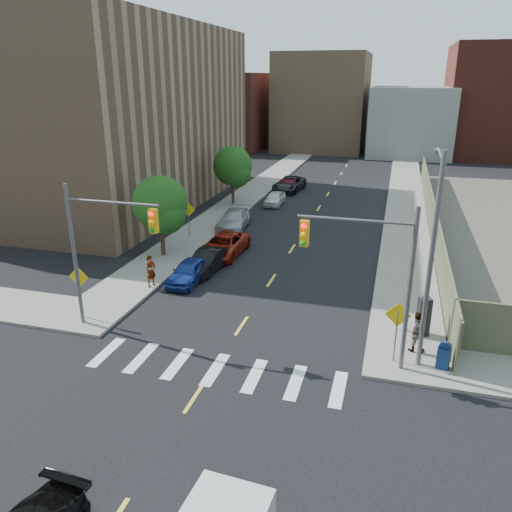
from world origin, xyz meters
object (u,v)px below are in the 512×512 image
Objects in this scene: parked_car_blue at (189,271)px; parked_car_grey at (289,184)px; parked_car_maroon at (289,185)px; pedestrian_west at (151,271)px; parked_car_white at (275,198)px; parked_car_red at (224,245)px; parked_car_silver at (234,220)px; parked_car_black at (208,261)px; payphone at (423,317)px; pedestrian_east at (416,332)px; mailbox at (444,355)px.

parked_car_grey is (0.41, 26.01, 0.08)m from parked_car_blue.
pedestrian_west reaches higher than parked_car_maroon.
parked_car_white is 0.69× the size of parked_car_grey.
parked_car_red is 6.32m from parked_car_silver.
parked_car_blue is at bearing -96.72° from parked_car_black.
parked_car_white is 26.12m from payphone.
pedestrian_east reaches higher than parked_car_white.
parked_car_grey reaches higher than parked_car_maroon.
parked_car_silver is at bearing 112.94° from payphone.
mailbox is at bearing 127.42° from pedestrian_east.
parked_car_blue is 0.73× the size of parked_car_grey.
parked_car_red is at bearing -89.19° from parked_car_white.
payphone reaches higher than parked_car_grey.
parked_car_grey is at bearing 90.81° from parked_car_white.
pedestrian_west is at bearing 152.04° from payphone.
parked_car_maroon is (-0.00, 20.83, -0.05)m from parked_car_red.
parked_car_maroon is at bearing 95.23° from parked_car_black.
parked_car_red is 1.01× the size of parked_car_silver.
pedestrian_west is (-2.10, -27.28, 0.41)m from parked_car_maroon.
parked_car_white is 27.34m from pedestrian_east.
parked_car_white is at bearing 133.41° from mailbox.
parked_car_black reaches higher than mailbox.
parked_car_blue is 26.01m from parked_car_grey.
parked_car_black is 1.10× the size of parked_car_white.
payphone is (12.61, -29.07, 0.41)m from parked_car_maroon.
payphone reaches higher than parked_car_white.
payphone reaches higher than parked_car_blue.
pedestrian_west is at bearing 179.62° from mailbox.
parked_car_blue is 15.01m from mailbox.
parked_car_silver reaches higher than parked_car_white.
parked_car_red is 4.29× the size of mailbox.
parked_car_blue is at bearing 172.36° from mailbox.
parked_car_maroon is (0.41, 25.79, -0.02)m from parked_car_blue.
pedestrian_west is (-2.10, -6.45, 0.36)m from parked_car_red.
parked_car_red is 1.38× the size of parked_car_white.
pedestrian_east is at bearing -67.08° from parked_car_maroon.
parked_car_grey is at bearing 91.55° from parked_car_blue.
parked_car_red is at bearing -88.87° from parked_car_maroon.
parked_car_white is at bearing 91.25° from parked_car_blue.
parked_car_grey is at bearing -75.31° from pedestrian_east.
parked_car_red is (0.41, 4.96, 0.04)m from parked_car_blue.
payphone is at bearing -61.28° from parked_car_grey.
parked_car_blue is at bearing 144.86° from payphone.
parked_car_red reaches higher than parked_car_black.
payphone reaches higher than pedestrian_east.
pedestrian_west is (-15.45, 4.49, 0.34)m from mailbox.
parked_car_black is 23.85m from parked_car_maroon.
parked_car_black is 15.53m from mailbox.
parked_car_grey is 2.96× the size of pedestrian_east.
parked_car_blue reaches higher than parked_car_white.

